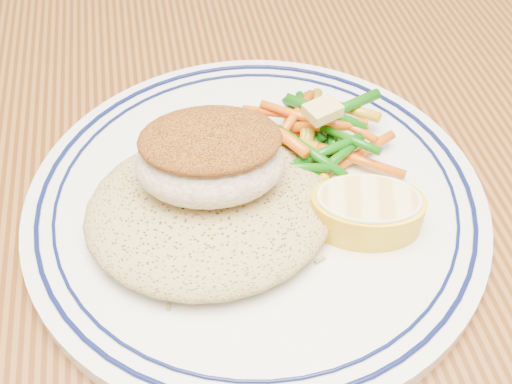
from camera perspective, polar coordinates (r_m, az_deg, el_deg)
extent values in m
cube|color=#532C10|center=(0.42, 1.40, -8.16)|extent=(1.50, 0.90, 0.04)
cylinder|color=white|center=(0.42, 0.00, -1.15)|extent=(0.30, 0.30, 0.01)
torus|color=#0A113F|center=(0.42, 0.00, -0.37)|extent=(0.28, 0.28, 0.00)
torus|color=#0A113F|center=(0.42, 0.00, -0.37)|extent=(0.26, 0.26, 0.00)
ellipsoid|color=#A38A51|center=(0.39, -4.18, -1.24)|extent=(0.15, 0.14, 0.03)
ellipsoid|color=beige|center=(0.38, -4.09, 2.55)|extent=(0.10, 0.07, 0.04)
ellipsoid|color=brown|center=(0.37, -4.12, 4.68)|extent=(0.09, 0.07, 0.02)
cylinder|color=#125A0B|center=(0.45, 5.68, 3.86)|extent=(0.01, 0.05, 0.01)
cylinder|color=#125A0B|center=(0.46, 6.77, 5.58)|extent=(0.02, 0.05, 0.01)
cylinder|color=#D7580A|center=(0.44, 9.10, 3.32)|extent=(0.06, 0.03, 0.01)
cylinder|color=#D7580A|center=(0.45, 2.59, 4.95)|extent=(0.02, 0.06, 0.01)
cylinder|color=#D7580A|center=(0.42, 4.14, 1.27)|extent=(0.01, 0.06, 0.02)
cylinder|color=#D7580A|center=(0.45, 3.79, 5.35)|extent=(0.06, 0.02, 0.01)
cylinder|color=#D7580A|center=(0.44, 2.57, 4.58)|extent=(0.05, 0.04, 0.01)
cylinder|color=#D7580A|center=(0.43, 9.32, 2.78)|extent=(0.05, 0.04, 0.01)
cylinder|color=#125A0B|center=(0.45, 4.42, 5.71)|extent=(0.02, 0.06, 0.01)
cylinder|color=#D7580A|center=(0.44, 2.16, 4.53)|extent=(0.03, 0.05, 0.01)
cylinder|color=#125A0B|center=(0.46, 4.84, 6.68)|extent=(0.01, 0.05, 0.01)
cylinder|color=#D7580A|center=(0.43, 3.47, 3.42)|extent=(0.04, 0.04, 0.01)
cylinder|color=#C09814|center=(0.46, 8.33, 7.28)|extent=(0.04, 0.04, 0.01)
cylinder|color=#C09814|center=(0.43, 5.37, 3.24)|extent=(0.01, 0.05, 0.01)
cylinder|color=#C09814|center=(0.46, 5.04, 6.69)|extent=(0.03, 0.06, 0.01)
cylinder|color=#D7580A|center=(0.42, 2.93, 1.99)|extent=(0.05, 0.03, 0.01)
cylinder|color=#125A0B|center=(0.43, 7.23, 3.01)|extent=(0.04, 0.03, 0.01)
cylinder|color=#C09814|center=(0.43, 2.43, 4.63)|extent=(0.05, 0.03, 0.01)
cylinder|color=#D7580A|center=(0.44, 6.50, 5.87)|extent=(0.05, 0.02, 0.01)
cylinder|color=#C09814|center=(0.45, 4.41, 6.38)|extent=(0.02, 0.05, 0.01)
cylinder|color=#D7580A|center=(0.45, 2.69, 6.94)|extent=(0.06, 0.02, 0.01)
cylinder|color=#D7580A|center=(0.45, 7.84, 6.08)|extent=(0.04, 0.05, 0.01)
cylinder|color=#125A0B|center=(0.42, 6.42, 3.69)|extent=(0.05, 0.02, 0.01)
cylinder|color=#125A0B|center=(0.43, 8.39, 4.66)|extent=(0.03, 0.04, 0.01)
cylinder|color=#125A0B|center=(0.41, 3.07, 2.24)|extent=(0.06, 0.02, 0.01)
cylinder|color=#D7580A|center=(0.45, 3.52, 6.88)|extent=(0.04, 0.05, 0.01)
cylinder|color=#125A0B|center=(0.46, 7.88, 7.42)|extent=(0.06, 0.03, 0.01)
cylinder|color=#125A0B|center=(0.42, 4.87, 3.57)|extent=(0.04, 0.05, 0.01)
cylinder|color=#D7580A|center=(0.45, 3.82, 6.79)|extent=(0.05, 0.03, 0.01)
cylinder|color=#125A0B|center=(0.45, 6.21, 7.00)|extent=(0.05, 0.04, 0.01)
cylinder|color=#D7580A|center=(0.43, 2.12, 5.28)|extent=(0.03, 0.06, 0.02)
cube|color=#E5CA70|center=(0.43, 5.94, 7.22)|extent=(0.03, 0.02, 0.01)
torus|color=white|center=(0.39, 10.05, -0.59)|extent=(0.08, 0.08, 0.00)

